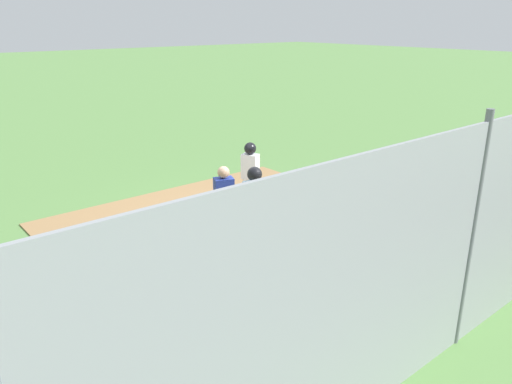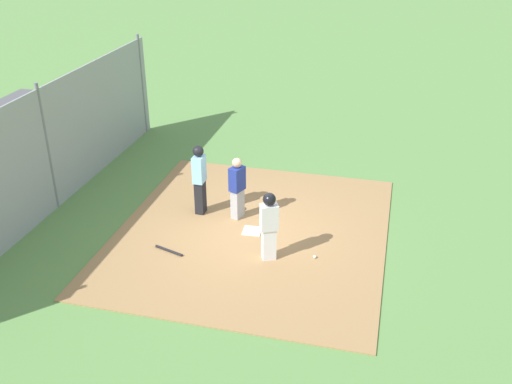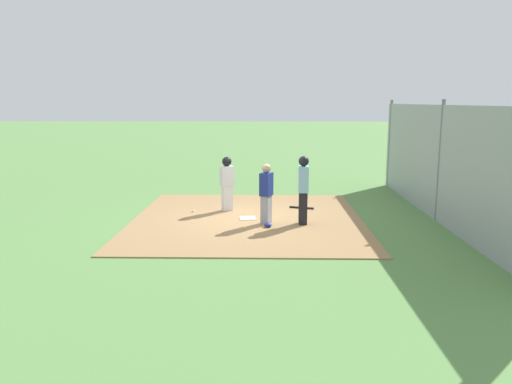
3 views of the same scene
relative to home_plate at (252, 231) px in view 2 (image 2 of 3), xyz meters
name	(u,v)px [view 2 (image 2 of 3)]	position (x,y,z in m)	size (l,w,h in m)	color
ground_plane	(252,232)	(0.00, 0.00, -0.04)	(140.00, 140.00, 0.00)	#5B8947
dirt_infield	(252,232)	(0.00, 0.00, -0.03)	(7.20, 6.40, 0.03)	#9E774C
home_plate	(252,231)	(0.00, 0.00, 0.00)	(0.44, 0.44, 0.02)	white
catcher	(237,187)	(-0.59, -0.53, 0.84)	(0.45, 0.38, 1.63)	#9E9EA3
umpire	(199,178)	(-0.61, -1.52, 0.97)	(0.38, 0.27, 1.84)	black
runner	(269,222)	(1.04, 0.66, 0.92)	(0.40, 0.46, 1.64)	silver
baseball_bat	(169,251)	(1.35, -1.62, 0.02)	(0.06, 0.06, 0.77)	black
catcher_mask	(240,208)	(-0.96, -0.57, 0.05)	(0.24, 0.20, 0.12)	navy
baseball	(315,257)	(0.80, 1.66, 0.03)	(0.07, 0.07, 0.07)	white
backstop_fence	(48,151)	(0.00, -5.30, 1.56)	(12.00, 0.10, 3.35)	#93999E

